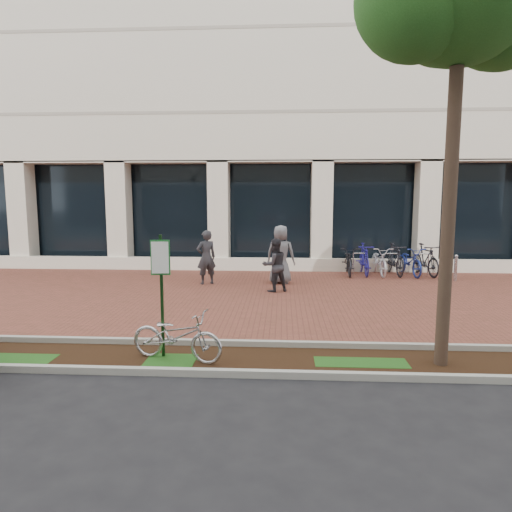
# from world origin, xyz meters

# --- Properties ---
(ground) EXTENTS (120.00, 120.00, 0.00)m
(ground) POSITION_xyz_m (0.00, 0.00, 0.00)
(ground) COLOR black
(ground) RESTS_ON ground
(brick_plaza) EXTENTS (40.00, 9.00, 0.01)m
(brick_plaza) POSITION_xyz_m (0.00, 0.00, 0.01)
(brick_plaza) COLOR brown
(brick_plaza) RESTS_ON ground
(planting_strip) EXTENTS (40.00, 1.50, 0.01)m
(planting_strip) POSITION_xyz_m (0.00, -5.25, 0.01)
(planting_strip) COLOR black
(planting_strip) RESTS_ON ground
(curb_plaza_side) EXTENTS (40.00, 0.12, 0.12)m
(curb_plaza_side) POSITION_xyz_m (0.00, -4.50, 0.06)
(curb_plaza_side) COLOR #A2A39A
(curb_plaza_side) RESTS_ON ground
(curb_street_side) EXTENTS (40.00, 0.12, 0.12)m
(curb_street_side) POSITION_xyz_m (0.00, -6.00, 0.06)
(curb_street_side) COLOR #A2A39A
(curb_street_side) RESTS_ON ground
(near_office_building) EXTENTS (40.00, 12.12, 16.00)m
(near_office_building) POSITION_xyz_m (0.00, 10.47, 10.05)
(near_office_building) COLOR beige
(near_office_building) RESTS_ON ground
(parking_sign) EXTENTS (0.34, 0.07, 2.22)m
(parking_sign) POSITION_xyz_m (-1.63, -5.17, 1.43)
(parking_sign) COLOR #133614
(parking_sign) RESTS_ON ground
(locked_bicycle) EXTENTS (1.83, 1.03, 0.91)m
(locked_bicycle) POSITION_xyz_m (-1.33, -5.33, 0.45)
(locked_bicycle) COLOR #AFB0B4
(locked_bicycle) RESTS_ON ground
(pedestrian_left) EXTENTS (0.77, 0.68, 1.78)m
(pedestrian_left) POSITION_xyz_m (-1.98, 1.66, 0.89)
(pedestrian_left) COLOR #2D2E33
(pedestrian_left) RESTS_ON ground
(pedestrian_mid) EXTENTS (0.97, 0.88, 1.62)m
(pedestrian_mid) POSITION_xyz_m (0.27, 0.63, 0.81)
(pedestrian_mid) COLOR #2D2D32
(pedestrian_mid) RESTS_ON ground
(pedestrian_right) EXTENTS (1.03, 0.76, 1.94)m
(pedestrian_right) POSITION_xyz_m (0.44, 1.93, 0.97)
(pedestrian_right) COLOR #5B5B5F
(pedestrian_right) RESTS_ON ground
(bollard) EXTENTS (0.12, 0.12, 0.92)m
(bollard) POSITION_xyz_m (6.38, 2.66, 0.47)
(bollard) COLOR #B6B6BB
(bollard) RESTS_ON ground
(bike_rack_cluster) EXTENTS (3.62, 2.07, 1.16)m
(bike_rack_cluster) POSITION_xyz_m (4.30, 3.78, 0.55)
(bike_rack_cluster) COLOR black
(bike_rack_cluster) RESTS_ON ground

